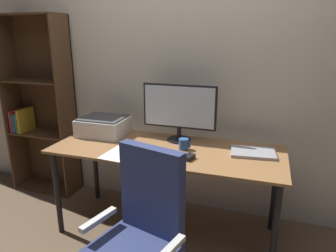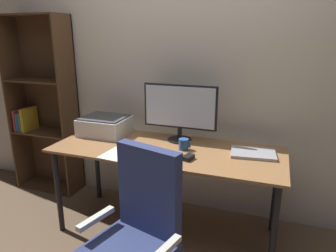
{
  "view_description": "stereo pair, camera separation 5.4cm",
  "coord_description": "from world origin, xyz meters",
  "px_view_note": "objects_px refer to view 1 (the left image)",
  "views": [
    {
      "loc": [
        0.71,
        -2.13,
        1.59
      ],
      "look_at": [
        0.01,
        -0.0,
        0.92
      ],
      "focal_mm": 32.79,
      "sensor_mm": 36.0,
      "label": 1
    },
    {
      "loc": [
        0.76,
        -2.11,
        1.59
      ],
      "look_at": [
        0.01,
        -0.0,
        0.92
      ],
      "focal_mm": 32.79,
      "sensor_mm": 36.0,
      "label": 2
    }
  ],
  "objects_px": {
    "laptop": "(253,152)",
    "desk": "(167,157)",
    "coffee_mug": "(184,144)",
    "office_chair": "(138,247)",
    "printer": "(104,126)",
    "monitor": "(179,109)",
    "bookshelf": "(40,108)",
    "keyboard": "(163,156)",
    "mouse": "(189,157)"
  },
  "relations": [
    {
      "from": "laptop",
      "to": "desk",
      "type": "bearing_deg",
      "value": -178.57
    },
    {
      "from": "coffee_mug",
      "to": "office_chair",
      "type": "relative_size",
      "value": 0.09
    },
    {
      "from": "printer",
      "to": "office_chair",
      "type": "distance_m",
      "value": 1.27
    },
    {
      "from": "monitor",
      "to": "laptop",
      "type": "height_order",
      "value": "monitor"
    },
    {
      "from": "desk",
      "to": "bookshelf",
      "type": "distance_m",
      "value": 1.53
    },
    {
      "from": "keyboard",
      "to": "printer",
      "type": "relative_size",
      "value": 0.72
    },
    {
      "from": "monitor",
      "to": "coffee_mug",
      "type": "xyz_separation_m",
      "value": [
        0.09,
        -0.19,
        -0.23
      ]
    },
    {
      "from": "coffee_mug",
      "to": "office_chair",
      "type": "bearing_deg",
      "value": -91.97
    },
    {
      "from": "bookshelf",
      "to": "coffee_mug",
      "type": "bearing_deg",
      "value": -11.7
    },
    {
      "from": "coffee_mug",
      "to": "laptop",
      "type": "distance_m",
      "value": 0.52
    },
    {
      "from": "mouse",
      "to": "coffee_mug",
      "type": "distance_m",
      "value": 0.2
    },
    {
      "from": "monitor",
      "to": "bookshelf",
      "type": "distance_m",
      "value": 1.52
    },
    {
      "from": "desk",
      "to": "printer",
      "type": "xyz_separation_m",
      "value": [
        -0.63,
        0.15,
        0.16
      ]
    },
    {
      "from": "bookshelf",
      "to": "desk",
      "type": "bearing_deg",
      "value": -13.45
    },
    {
      "from": "mouse",
      "to": "laptop",
      "type": "height_order",
      "value": "mouse"
    },
    {
      "from": "keyboard",
      "to": "desk",
      "type": "bearing_deg",
      "value": 100.86
    },
    {
      "from": "desk",
      "to": "laptop",
      "type": "xyz_separation_m",
      "value": [
        0.65,
        0.09,
        0.09
      ]
    },
    {
      "from": "keyboard",
      "to": "printer",
      "type": "bearing_deg",
      "value": 155.0
    },
    {
      "from": "desk",
      "to": "keyboard",
      "type": "xyz_separation_m",
      "value": [
        0.03,
        -0.18,
        0.09
      ]
    },
    {
      "from": "monitor",
      "to": "printer",
      "type": "bearing_deg",
      "value": -175.09
    },
    {
      "from": "desk",
      "to": "printer",
      "type": "bearing_deg",
      "value": 166.45
    },
    {
      "from": "monitor",
      "to": "mouse",
      "type": "height_order",
      "value": "monitor"
    },
    {
      "from": "desk",
      "to": "monitor",
      "type": "bearing_deg",
      "value": 79.31
    },
    {
      "from": "monitor",
      "to": "bookshelf",
      "type": "relative_size",
      "value": 0.34
    },
    {
      "from": "mouse",
      "to": "office_chair",
      "type": "height_order",
      "value": "office_chair"
    },
    {
      "from": "desk",
      "to": "monitor",
      "type": "xyz_separation_m",
      "value": [
        0.04,
        0.21,
        0.35
      ]
    },
    {
      "from": "printer",
      "to": "desk",
      "type": "bearing_deg",
      "value": -13.55
    },
    {
      "from": "coffee_mug",
      "to": "bookshelf",
      "type": "height_order",
      "value": "bookshelf"
    },
    {
      "from": "coffee_mug",
      "to": "bookshelf",
      "type": "relative_size",
      "value": 0.05
    },
    {
      "from": "printer",
      "to": "mouse",
      "type": "bearing_deg",
      "value": -20.11
    },
    {
      "from": "desk",
      "to": "mouse",
      "type": "relative_size",
      "value": 18.66
    },
    {
      "from": "printer",
      "to": "laptop",
      "type": "bearing_deg",
      "value": -2.78
    },
    {
      "from": "desk",
      "to": "printer",
      "type": "distance_m",
      "value": 0.67
    },
    {
      "from": "desk",
      "to": "coffee_mug",
      "type": "bearing_deg",
      "value": 8.37
    },
    {
      "from": "desk",
      "to": "printer",
      "type": "height_order",
      "value": "printer"
    },
    {
      "from": "keyboard",
      "to": "bookshelf",
      "type": "distance_m",
      "value": 1.6
    },
    {
      "from": "monitor",
      "to": "office_chair",
      "type": "distance_m",
      "value": 1.17
    },
    {
      "from": "mouse",
      "to": "laptop",
      "type": "distance_m",
      "value": 0.5
    },
    {
      "from": "monitor",
      "to": "keyboard",
      "type": "xyz_separation_m",
      "value": [
        -0.01,
        -0.39,
        -0.26
      ]
    },
    {
      "from": "mouse",
      "to": "keyboard",
      "type": "bearing_deg",
      "value": -158.24
    },
    {
      "from": "monitor",
      "to": "office_chair",
      "type": "xyz_separation_m",
      "value": [
        0.06,
        -1.02,
        -0.55
      ]
    },
    {
      "from": "mouse",
      "to": "printer",
      "type": "bearing_deg",
      "value": 175.94
    },
    {
      "from": "keyboard",
      "to": "office_chair",
      "type": "distance_m",
      "value": 0.7
    },
    {
      "from": "mouse",
      "to": "office_chair",
      "type": "bearing_deg",
      "value": -84.02
    },
    {
      "from": "office_chair",
      "to": "bookshelf",
      "type": "height_order",
      "value": "bookshelf"
    },
    {
      "from": "monitor",
      "to": "printer",
      "type": "xyz_separation_m",
      "value": [
        -0.67,
        -0.06,
        -0.19
      ]
    },
    {
      "from": "mouse",
      "to": "monitor",
      "type": "bearing_deg",
      "value": 132.07
    },
    {
      "from": "desk",
      "to": "laptop",
      "type": "relative_size",
      "value": 5.6
    },
    {
      "from": "printer",
      "to": "office_chair",
      "type": "height_order",
      "value": "office_chair"
    },
    {
      "from": "printer",
      "to": "keyboard",
      "type": "bearing_deg",
      "value": -26.59
    }
  ]
}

